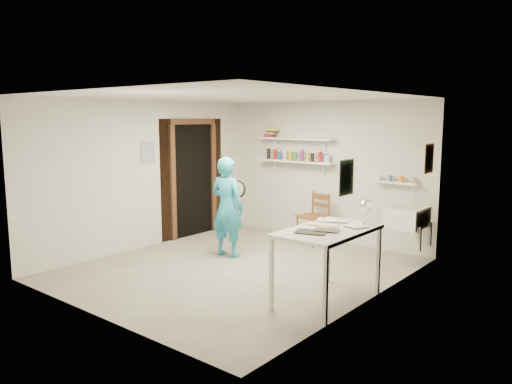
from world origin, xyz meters
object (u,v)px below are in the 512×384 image
Objects in this scene: belfast_sink at (407,217)px; work_table at (327,266)px; man at (227,207)px; desk_lamp at (367,206)px; wall_clock at (238,189)px; wooden_chair at (313,217)px.

belfast_sink is 0.47× the size of work_table.
desk_lamp is at bearing 169.02° from man.
wall_clock is 1.72× the size of desk_lamp.
wooden_chair is 5.84× the size of desk_lamp.
wooden_chair is 2.51m from desk_lamp.
man reaches higher than wooden_chair.
wall_clock is 2.43m from work_table.
man is at bearing -150.38° from belfast_sink.
belfast_sink is at bearing 86.87° from work_table.
belfast_sink is at bearing 7.50° from wooden_chair.
work_table is at bearing -112.42° from desk_lamp.
wall_clock is (-2.28, -1.09, 0.32)m from belfast_sink.
wall_clock reaches higher than wooden_chair.
work_table is 8.00× the size of desk_lamp.
man reaches higher than belfast_sink.
man is 9.54× the size of desk_lamp.
wall_clock is (0.03, 0.22, 0.26)m from man.
wall_clock is at bearing 157.05° from work_table.
work_table reaches higher than belfast_sink.
belfast_sink is 3.73× the size of desk_lamp.
man is 1.61m from wooden_chair.
desk_lamp is (1.79, -1.64, 0.61)m from wooden_chair.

